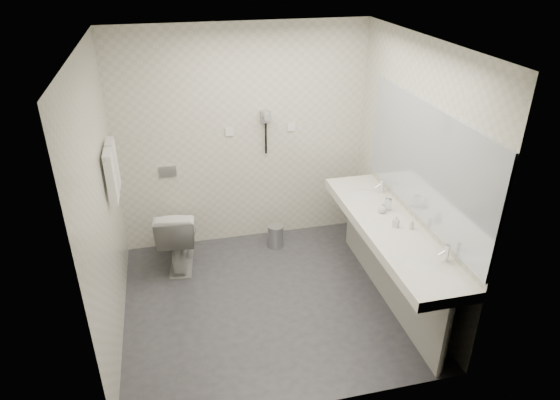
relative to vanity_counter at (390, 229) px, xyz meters
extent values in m
plane|color=#2E2E34|center=(-1.12, 0.20, -0.80)|extent=(2.80, 2.80, 0.00)
plane|color=silver|center=(-1.12, 0.20, 1.70)|extent=(2.80, 2.80, 0.00)
plane|color=beige|center=(-1.12, 1.50, 0.45)|extent=(2.80, 0.00, 2.80)
plane|color=beige|center=(-1.12, -1.10, 0.45)|extent=(2.80, 0.00, 2.80)
plane|color=beige|center=(-2.52, 0.20, 0.45)|extent=(0.00, 2.60, 2.60)
plane|color=beige|center=(0.27, 0.20, 0.45)|extent=(0.00, 2.60, 2.60)
cube|color=silver|center=(0.00, 0.00, 0.00)|extent=(0.55, 2.20, 0.10)
cube|color=#989790|center=(0.02, 0.00, -0.42)|extent=(0.03, 2.15, 0.75)
cylinder|color=silver|center=(0.05, -1.04, -0.42)|extent=(0.06, 0.06, 0.75)
cylinder|color=silver|center=(0.05, 1.04, -0.42)|extent=(0.06, 0.06, 0.75)
cube|color=#B2BCC6|center=(0.26, 0.00, 0.65)|extent=(0.02, 2.20, 1.05)
ellipsoid|color=silver|center=(0.00, -0.65, 0.04)|extent=(0.40, 0.31, 0.05)
ellipsoid|color=silver|center=(0.00, 0.65, 0.04)|extent=(0.40, 0.31, 0.05)
cylinder|color=silver|center=(0.19, -0.65, 0.12)|extent=(0.04, 0.04, 0.15)
cylinder|color=silver|center=(0.19, 0.65, 0.12)|extent=(0.04, 0.04, 0.15)
imported|color=white|center=(0.03, -0.05, 0.11)|extent=(0.07, 0.07, 0.11)
imported|color=white|center=(0.02, 0.24, 0.10)|extent=(0.12, 0.12, 0.11)
imported|color=white|center=(0.16, -0.11, 0.10)|extent=(0.05, 0.05, 0.10)
cylinder|color=silver|center=(0.10, 0.28, 0.11)|extent=(0.08, 0.08, 0.12)
imported|color=silver|center=(-1.94, 1.07, -0.43)|extent=(0.50, 0.78, 0.74)
cube|color=#B2B5BA|center=(-1.98, 1.49, 0.15)|extent=(0.18, 0.02, 0.12)
cylinder|color=#B2B5BA|center=(-0.83, 1.18, -0.67)|extent=(0.19, 0.19, 0.26)
cylinder|color=#B2B5BA|center=(-0.83, 1.18, -0.53)|extent=(0.19, 0.19, 0.02)
cylinder|color=silver|center=(-2.47, 0.75, 0.75)|extent=(0.02, 0.62, 0.02)
cube|color=silver|center=(-2.46, 0.61, 0.53)|extent=(0.07, 0.24, 0.48)
cube|color=silver|center=(-2.46, 0.89, 0.53)|extent=(0.07, 0.24, 0.48)
cube|color=gray|center=(-0.88, 1.47, 0.70)|extent=(0.10, 0.04, 0.14)
cylinder|color=gray|center=(-0.88, 1.40, 0.73)|extent=(0.08, 0.14, 0.08)
cylinder|color=black|center=(-0.88, 1.46, 0.45)|extent=(0.02, 0.02, 0.35)
cube|color=silver|center=(-1.27, 1.49, 0.55)|extent=(0.09, 0.02, 0.09)
cube|color=silver|center=(-0.57, 1.49, 0.55)|extent=(0.09, 0.02, 0.09)
camera|label=1|loc=(-1.92, -3.64, 2.38)|focal=31.75mm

